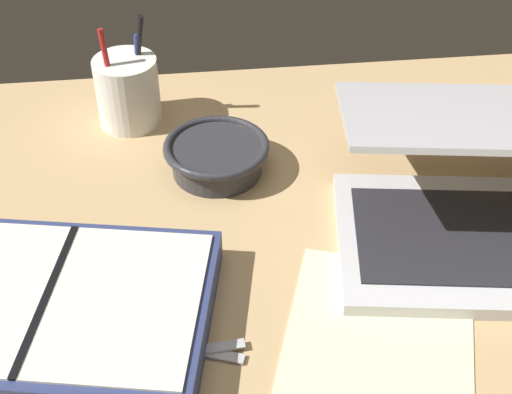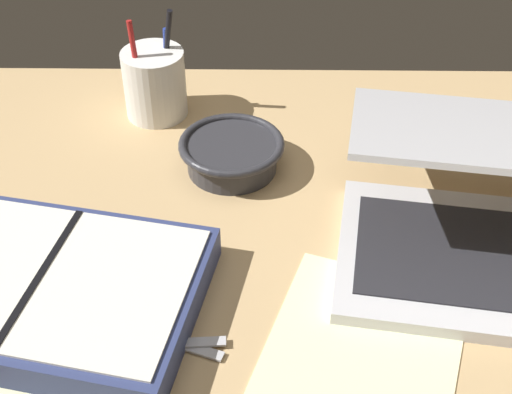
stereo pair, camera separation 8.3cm
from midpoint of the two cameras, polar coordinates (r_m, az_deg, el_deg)
desk_top at (r=83.13cm, az=3.30°, el=-7.86°), size 140.00×100.00×2.00cm
laptop at (r=88.89cm, az=20.92°, el=-1.64°), size 39.39×37.10×16.36cm
bowl at (r=97.53cm, az=0.41°, el=3.46°), size 14.53×14.53×4.62cm
pen_cup at (r=108.38cm, az=-5.98°, el=8.98°), size 9.33×9.33×16.79cm
planner at (r=81.55cm, az=-13.90°, el=-7.26°), size 38.29×29.89×4.52cm
scissors at (r=77.28cm, az=-6.04°, el=-11.46°), size 12.33×6.30×0.80cm
paper_sheet_front at (r=76.40cm, az=11.19°, el=-13.39°), size 27.91×33.40×0.16cm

